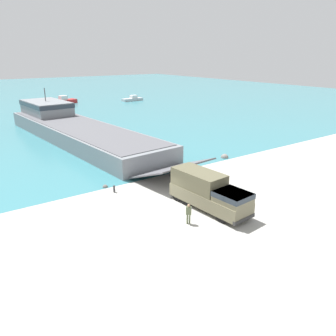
{
  "coord_description": "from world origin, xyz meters",
  "views": [
    {
      "loc": [
        -14.85,
        -23.24,
        13.04
      ],
      "look_at": [
        3.0,
        2.56,
        2.18
      ],
      "focal_mm": 35.0,
      "sensor_mm": 36.0,
      "label": 1
    }
  ],
  "objects_px": {
    "landing_craft": "(73,127)",
    "moored_boat_a": "(65,101)",
    "soldier_on_ramp": "(189,212)",
    "mooring_bollard": "(114,188)",
    "moored_boat_b": "(133,99)",
    "military_truck": "(208,191)"
  },
  "relations": [
    {
      "from": "military_truck",
      "to": "soldier_on_ramp",
      "type": "relative_size",
      "value": 4.69
    },
    {
      "from": "landing_craft",
      "to": "military_truck",
      "type": "distance_m",
      "value": 32.87
    },
    {
      "from": "landing_craft",
      "to": "soldier_on_ramp",
      "type": "height_order",
      "value": "landing_craft"
    },
    {
      "from": "landing_craft",
      "to": "moored_boat_b",
      "type": "relative_size",
      "value": 6.99
    },
    {
      "from": "landing_craft",
      "to": "moored_boat_b",
      "type": "distance_m",
      "value": 46.57
    },
    {
      "from": "moored_boat_a",
      "to": "moored_boat_b",
      "type": "bearing_deg",
      "value": 61.16
    },
    {
      "from": "landing_craft",
      "to": "moored_boat_b",
      "type": "xyz_separation_m",
      "value": [
        30.53,
        35.15,
        -1.22
      ]
    },
    {
      "from": "mooring_bollard",
      "to": "moored_boat_b",
      "type": "bearing_deg",
      "value": 59.66
    },
    {
      "from": "military_truck",
      "to": "moored_boat_b",
      "type": "relative_size",
      "value": 1.25
    },
    {
      "from": "landing_craft",
      "to": "military_truck",
      "type": "relative_size",
      "value": 5.61
    },
    {
      "from": "soldier_on_ramp",
      "to": "military_truck",
      "type": "bearing_deg",
      "value": -30.15
    },
    {
      "from": "moored_boat_a",
      "to": "military_truck",
      "type": "bearing_deg",
      "value": -19.84
    },
    {
      "from": "landing_craft",
      "to": "soldier_on_ramp",
      "type": "distance_m",
      "value": 34.26
    },
    {
      "from": "soldier_on_ramp",
      "to": "moored_boat_b",
      "type": "distance_m",
      "value": 76.76
    },
    {
      "from": "landing_craft",
      "to": "moored_boat_a",
      "type": "distance_m",
      "value": 42.75
    },
    {
      "from": "military_truck",
      "to": "soldier_on_ramp",
      "type": "distance_m",
      "value": 3.53
    },
    {
      "from": "soldier_on_ramp",
      "to": "mooring_bollard",
      "type": "relative_size",
      "value": 2.35
    },
    {
      "from": "military_truck",
      "to": "mooring_bollard",
      "type": "bearing_deg",
      "value": -151.52
    },
    {
      "from": "moored_boat_a",
      "to": "moored_boat_b",
      "type": "relative_size",
      "value": 1.04
    },
    {
      "from": "landing_craft",
      "to": "mooring_bollard",
      "type": "height_order",
      "value": "landing_craft"
    },
    {
      "from": "soldier_on_ramp",
      "to": "moored_boat_a",
      "type": "bearing_deg",
      "value": 27.08
    },
    {
      "from": "moored_boat_b",
      "to": "moored_boat_a",
      "type": "bearing_deg",
      "value": 68.61
    }
  ]
}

